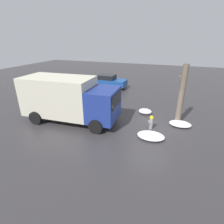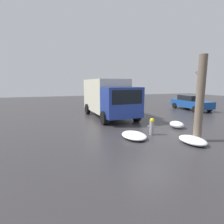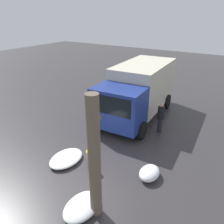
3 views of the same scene
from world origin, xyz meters
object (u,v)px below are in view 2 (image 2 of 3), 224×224
Objects in this scene: tree_trunk at (200,99)px; fire_hydrant at (152,126)px; pedestrian at (137,107)px; delivery_truck at (108,97)px; parked_car at (191,102)px.

fire_hydrant is at bearing 43.28° from tree_trunk.
pedestrian reaches higher than fire_hydrant.
tree_trunk is 6.00m from pedestrian.
delivery_truck is at bearing 35.35° from fire_hydrant.
pedestrian is at bearing 12.22° from fire_hydrant.
fire_hydrant is 4.51m from pedestrian.
tree_trunk is 0.91× the size of parked_car.
pedestrian reaches higher than parked_car.
fire_hydrant is 10.69m from parked_car.
fire_hydrant is at bearing -17.25° from pedestrian.
pedestrian is (4.30, -1.28, 0.42)m from fire_hydrant.
fire_hydrant is 0.56× the size of pedestrian.
delivery_truck reaches higher than parked_car.
tree_trunk reaches higher than parked_car.
delivery_truck reaches higher than pedestrian.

